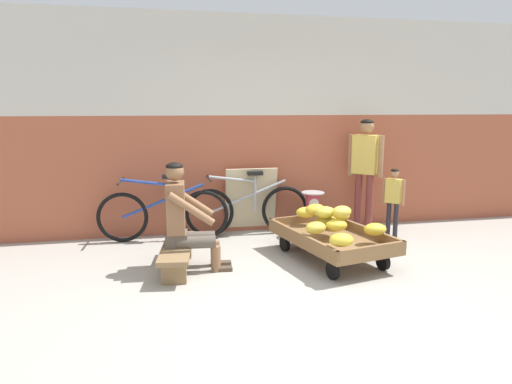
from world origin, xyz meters
The scene contains 13 objects.
ground_plane centered at (0.00, 0.00, 0.00)m, with size 80.00×80.00×0.00m, color #A39E93.
back_wall centered at (0.00, 2.65, 1.44)m, with size 16.00×0.30×2.87m.
banana_cart centered at (0.60, 1.09, 0.24)m, with size 1.14×1.59×0.36m.
banana_pile centered at (0.59, 1.07, 0.46)m, with size 0.86×1.39×0.27m.
low_bench centered at (-1.10, 1.11, 0.20)m, with size 0.44×1.13×0.27m.
vendor_seated centered at (-1.01, 1.10, 0.57)m, with size 0.70×0.51×1.14m.
plastic_crate centered at (0.70, 2.06, 0.15)m, with size 0.36×0.28×0.30m.
weighing_scale centered at (0.70, 2.06, 0.45)m, with size 0.30×0.30×0.29m.
bicycle_near_left centered at (-1.23, 2.25, 0.35)m, with size 1.66×0.48×0.86m.
bicycle_far_left centered at (-0.12, 2.30, 0.35)m, with size 1.66×0.48×0.86m.
sign_board centered at (-0.05, 2.44, 0.44)m, with size 0.70×0.20×0.89m.
customer_adult centered at (1.47, 2.17, 0.95)m, with size 0.37×0.37×1.53m.
customer_child centered at (1.68, 1.75, 0.57)m, with size 0.22×0.22×0.92m.
Camera 1 is at (-1.23, -3.59, 1.69)m, focal length 32.36 mm.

